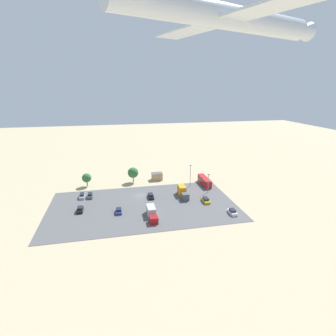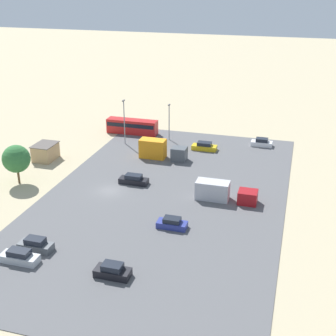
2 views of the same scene
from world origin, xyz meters
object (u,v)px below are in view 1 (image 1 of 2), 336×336
object	(u,v)px
bus	(205,181)
parked_car_3	(151,196)
airplane	(230,18)
parked_truck_0	(152,213)
parked_car_5	(82,196)
parked_car_4	(80,210)
shed_building	(157,176)
parked_car_1	(90,196)
parked_car_0	(206,200)
parked_truck_1	(183,192)
parked_car_6	(119,211)
parked_car_2	(232,212)

from	to	relation	value
bus	parked_car_3	size ratio (longest dim) A/B	2.30
bus	airplane	xyz separation A→B (m)	(17.62, 55.41, 47.70)
bus	parked_truck_0	bearing A→B (deg)	42.74
parked_truck_0	parked_car_5	bearing A→B (deg)	-41.43
parked_car_4	shed_building	bearing A→B (deg)	-139.55
parked_car_3	parked_truck_0	distance (m)	15.03
parked_car_1	parked_car_5	bearing A→B (deg)	-9.07
parked_car_0	airplane	world-z (taller)	airplane
parked_car_5	parked_truck_1	size ratio (longest dim) A/B	0.54
parked_car_3	parked_car_5	xyz separation A→B (m)	(24.82, -5.35, 0.03)
bus	parked_car_5	bearing A→B (deg)	4.36
bus	parked_truck_0	xyz separation A→B (m)	(25.96, 23.98, -0.33)
bus	parked_car_1	distance (m)	46.25
parked_car_4	parked_truck_0	size ratio (longest dim) A/B	0.45
parked_car_3	parked_car_4	size ratio (longest dim) A/B	1.15
parked_truck_0	parked_truck_1	world-z (taller)	parked_truck_1
parked_car_6	airplane	world-z (taller)	airplane
airplane	parked_car_1	bearing A→B (deg)	-171.13
parked_car_2	parked_truck_1	bearing A→B (deg)	-55.57
parked_car_4	parked_car_5	world-z (taller)	parked_car_5
shed_building	parked_car_0	size ratio (longest dim) A/B	1.00
parked_car_6	shed_building	bearing A→B (deg)	58.84
parked_car_2	parked_car_6	distance (m)	36.78
shed_building	parked_car_0	bearing A→B (deg)	115.58
shed_building	parked_car_2	size ratio (longest dim) A/B	1.15
shed_building	parked_car_4	bearing A→B (deg)	40.45
parked_truck_0	parked_truck_1	distance (m)	19.67
parked_car_1	parked_car_3	bearing A→B (deg)	167.43
parked_car_6	parked_truck_1	distance (m)	25.54
parked_car_2	airplane	distance (m)	58.81
bus	parked_car_2	distance (m)	27.36
parked_car_2	parked_truck_0	bearing A→B (deg)	-7.44
parked_truck_1	parked_car_5	bearing A→B (deg)	-9.62
parked_car_0	parked_car_1	distance (m)	42.44
parked_car_0	parked_truck_0	xyz separation A→B (m)	(20.40, 7.10, 0.65)
airplane	parked_car_3	bearing A→B (deg)	167.79
bus	parked_truck_0	size ratio (longest dim) A/B	1.17
parked_car_2	parked_truck_0	world-z (taller)	parked_truck_0
parked_truck_0	airplane	world-z (taller)	airplane
shed_building	parked_car_4	distance (m)	39.41
parked_car_4	parked_truck_1	distance (m)	36.73
parked_car_6	parked_truck_0	distance (m)	11.31
shed_building	airplane	size ratio (longest dim) A/B	0.12
bus	parked_car_5	size ratio (longest dim) A/B	2.31
bus	shed_building	bearing A→B (deg)	-28.71
parked_car_6	parked_truck_0	bearing A→B (deg)	-26.54
shed_building	bus	world-z (taller)	bus
parked_truck_0	parked_car_1	bearing A→B (deg)	-44.57
parked_car_5	airplane	bearing A→B (deg)	121.19
shed_building	bus	xyz separation A→B (m)	(-18.48, 10.12, 0.20)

